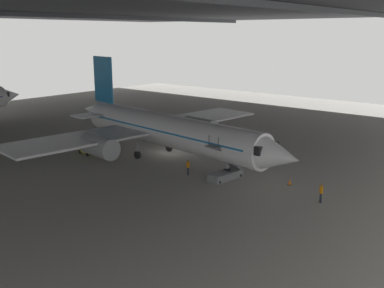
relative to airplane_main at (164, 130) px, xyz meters
name	(u,v)px	position (x,y,z in m)	size (l,w,h in m)	color
ground_plane	(169,153)	(2.08, 1.25, -3.38)	(110.00, 110.00, 0.00)	gray
hangar_structure	(88,3)	(1.96, 15.05, 14.37)	(121.00, 99.00, 18.41)	#4C4F54
airplane_main	(164,130)	(0.00, 0.00, 0.00)	(34.20, 35.23, 11.08)	white
boarding_stairs	(225,172)	(-1.67, -9.65, -2.65)	(4.25, 1.91, 4.58)	slate
crew_worker_near_nose	(321,192)	(-1.72, -19.67, -2.38)	(0.45, 0.40, 1.74)	#232838
crew_worker_by_stairs	(188,166)	(-3.09, -6.12, -2.46)	(0.38, 0.47, 1.62)	#232838
traffic_cone_orange	(290,182)	(0.78, -15.49, -3.09)	(0.36, 0.36, 0.60)	black
baggage_tug	(88,150)	(-4.45, 8.36, -2.85)	(1.48, 2.31, 0.90)	yellow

